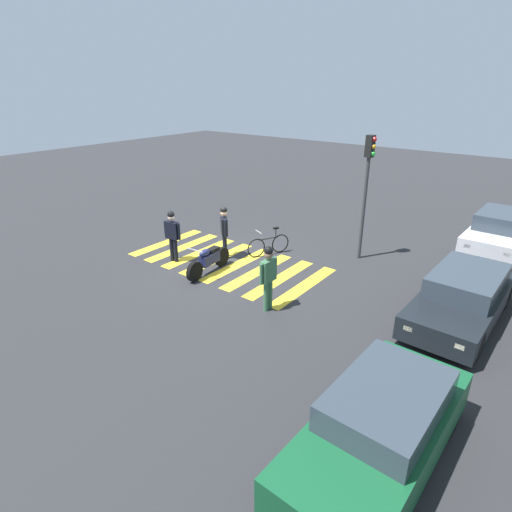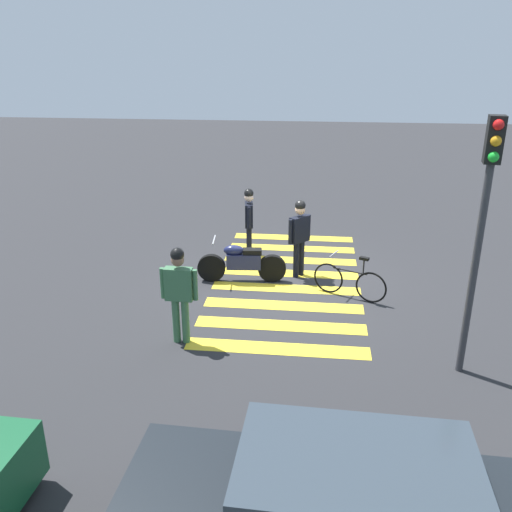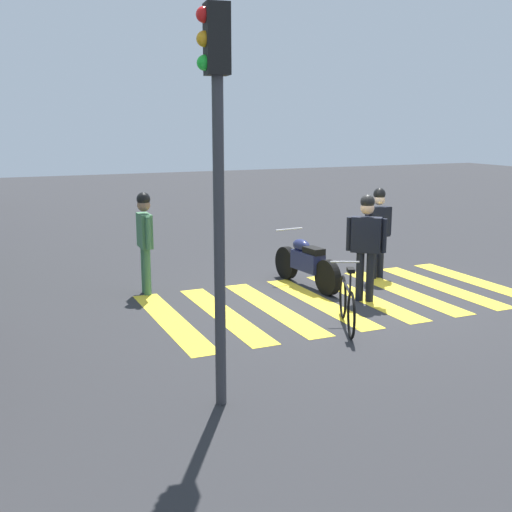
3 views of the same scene
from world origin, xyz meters
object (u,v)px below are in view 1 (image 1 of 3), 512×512
Objects in this scene: leaning_bicycle at (269,245)px; officer_by_motorcycle at (224,228)px; pedestrian_bystander at (268,273)px; car_white_van at (500,233)px; car_black_suv at (463,297)px; traffic_light_pole at (367,179)px; car_green_compact at (380,429)px; officer_on_foot at (172,233)px; police_motorcycle at (209,260)px.

leaning_bicycle is 1.76m from officer_by_motorcycle.
pedestrian_bystander is 0.46× the size of car_white_van.
officer_by_motorcycle reaches higher than car_white_van.
car_black_suv is 5.01m from traffic_light_pole.
car_black_suv is at bearing -179.29° from car_green_compact.
traffic_light_pole is (-7.92, -3.97, 2.20)m from car_green_compact.
traffic_light_pole reaches higher than officer_on_foot.
officer_on_foot is (2.51, -2.27, 0.69)m from leaning_bicycle.
police_motorcycle is 10.78m from car_white_van.
pedestrian_bystander is at bearing -123.77° from car_green_compact.
officer_by_motorcycle is (-1.31, -0.46, 0.65)m from police_motorcycle.
officer_by_motorcycle is (-1.35, 1.18, 0.05)m from officer_on_foot.
car_green_compact is at bearing 0.92° from car_white_van.
police_motorcycle is 5.92m from traffic_light_pole.
pedestrian_bystander is 0.44× the size of traffic_light_pole.
officer_on_foot is (0.04, -1.65, 0.61)m from police_motorcycle.
car_black_suv is at bearing 103.00° from officer_on_foot.
car_green_compact is (5.00, 7.82, -0.45)m from officer_by_motorcycle.
car_green_compact reaches higher than police_motorcycle.
pedestrian_bystander is at bearing -5.00° from traffic_light_pole.
officer_by_motorcycle is at bearing -160.57° from police_motorcycle.
police_motorcycle is at bearing -41.67° from car_white_van.
police_motorcycle is at bearing -38.69° from traffic_light_pole.
leaning_bicycle is 6.67m from car_black_suv.
police_motorcycle is 1.11× the size of pedestrian_bystander.
pedestrian_bystander is at bearing 58.92° from officer_by_motorcycle.
pedestrian_bystander reaches higher than officer_on_foot.
leaning_bicycle is 4.10m from traffic_light_pole.
traffic_light_pole reaches higher than leaning_bicycle.
officer_by_motorcycle is 0.44× the size of car_green_compact.
car_green_compact is 1.01× the size of traffic_light_pole.
car_white_van is 5.80m from traffic_light_pole.
officer_on_foot is 0.98× the size of pedestrian_bystander.
pedestrian_bystander reaches higher than car_white_van.
car_green_compact is (3.69, 7.35, 0.21)m from police_motorcycle.
pedestrian_bystander reaches higher than police_motorcycle.
traffic_light_pole is at bearing 141.31° from police_motorcycle.
car_black_suv is at bearing 105.53° from police_motorcycle.
leaning_bicycle is 3.46m from officer_on_foot.
car_white_van is 6.03m from car_black_suv.
officer_on_foot is at bearing -41.22° from officer_by_motorcycle.
officer_on_foot is 4.65m from pedestrian_bystander.
officer_on_foot is at bearing -42.15° from leaning_bicycle.
car_green_compact is 9.12m from traffic_light_pole.
car_black_suv is (-2.02, 7.28, 0.17)m from police_motorcycle.
officer_on_foot is 6.83m from traffic_light_pole.
police_motorcycle is at bearing 19.43° from officer_by_motorcycle.
car_green_compact reaches higher than car_black_suv.
car_black_suv reaches higher than police_motorcycle.
leaning_bicycle is at bearing -144.23° from pedestrian_bystander.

